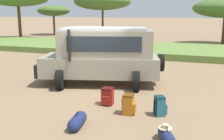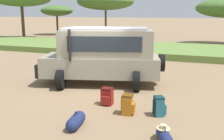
{
  "view_description": "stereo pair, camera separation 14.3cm",
  "coord_description": "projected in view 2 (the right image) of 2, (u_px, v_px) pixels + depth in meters",
  "views": [
    {
      "loc": [
        4.25,
        -9.53,
        3.03
      ],
      "look_at": [
        1.09,
        -0.78,
        1.0
      ],
      "focal_mm": 42.0,
      "sensor_mm": 36.0,
      "label": 1
    },
    {
      "loc": [
        4.38,
        -9.48,
        3.03
      ],
      "look_at": [
        1.09,
        -0.78,
        1.0
      ],
      "focal_mm": 42.0,
      "sensor_mm": 36.0,
      "label": 2
    }
  ],
  "objects": [
    {
      "name": "backpack_near_rear_wheel",
      "position": [
        107.0,
        97.0,
        8.79
      ],
      "size": [
        0.39,
        0.43,
        0.58
      ],
      "color": "maroon",
      "rests_on": "ground_plane"
    },
    {
      "name": "duffel_bag_soft_canvas",
      "position": [
        76.0,
        121.0,
        7.08
      ],
      "size": [
        0.43,
        0.92,
        0.45
      ],
      "color": "navy",
      "rests_on": "ground_plane"
    },
    {
      "name": "acacia_tree_centre_back",
      "position": [
        106.0,
        2.0,
        33.19
      ],
      "size": [
        7.17,
        7.59,
        5.47
      ],
      "color": "brown",
      "rests_on": "ground_plane"
    },
    {
      "name": "safari_vehicle",
      "position": [
        103.0,
        55.0,
        11.17
      ],
      "size": [
        5.47,
        3.54,
        2.44
      ],
      "color": "gray",
      "rests_on": "ground_plane"
    },
    {
      "name": "ground_plane",
      "position": [
        94.0,
        88.0,
        10.82
      ],
      "size": [
        320.0,
        320.0,
        0.0
      ],
      "primitive_type": "plane",
      "color": "#8C7051"
    },
    {
      "name": "acacia_tree_left_mid",
      "position": [
        57.0,
        11.0,
        36.44
      ],
      "size": [
        4.62,
        3.96,
        4.06
      ],
      "color": "brown",
      "rests_on": "ground_plane"
    },
    {
      "name": "grass_bank",
      "position": [
        151.0,
        49.0,
        20.64
      ],
      "size": [
        120.0,
        7.0,
        0.44
      ],
      "color": "olive",
      "rests_on": "ground_plane"
    },
    {
      "name": "backpack_cluster_center",
      "position": [
        159.0,
        106.0,
        7.84
      ],
      "size": [
        0.43,
        0.41,
        0.6
      ],
      "color": "#235B6B",
      "rests_on": "ground_plane"
    },
    {
      "name": "backpack_beside_front_wheel",
      "position": [
        128.0,
        105.0,
        7.95
      ],
      "size": [
        0.43,
        0.4,
        0.63
      ],
      "color": "#B26619",
      "rests_on": "ground_plane"
    },
    {
      "name": "duffel_bag_low_black_case",
      "position": [
        164.0,
        136.0,
        6.26
      ],
      "size": [
        0.49,
        0.74,
        0.4
      ],
      "color": "navy",
      "rests_on": "ground_plane"
    }
  ]
}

